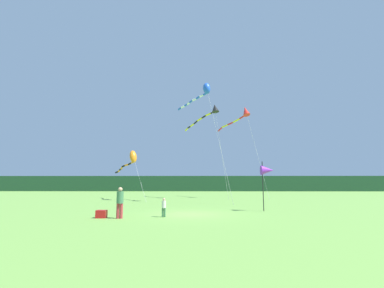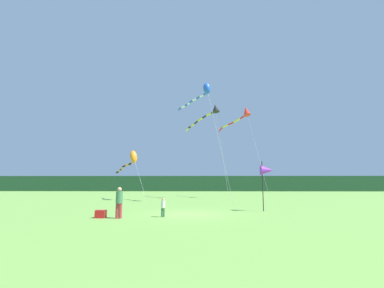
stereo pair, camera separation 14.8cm
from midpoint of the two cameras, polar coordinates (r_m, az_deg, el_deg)
ground_plane at (r=17.89m, az=-0.22°, el=-14.47°), size 120.00×120.00×0.00m
distant_treeline at (r=62.77m, az=0.92°, el=-8.26°), size 108.00×3.25×3.39m
person_adult at (r=16.26m, az=-14.73°, el=-11.43°), size 0.38×0.38×1.74m
person_child at (r=16.46m, az=-5.82°, el=-12.85°), size 0.24×0.24×1.09m
cooler_box at (r=16.86m, az=-18.29°, el=-13.72°), size 0.57×0.43×0.44m
banner_flag_pole at (r=20.25m, az=15.60°, el=-5.39°), size 0.90×0.70×3.49m
kite_black at (r=35.02m, az=4.19°, el=6.78°), size 5.32×6.79×11.78m
kite_blue at (r=29.20m, az=2.58°, el=10.89°), size 5.49×5.74×12.35m
kite_red at (r=36.56m, az=10.80°, el=6.28°), size 5.20×7.78×11.88m
kite_orange at (r=32.17m, az=-12.36°, el=-3.06°), size 5.31×6.72×5.74m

